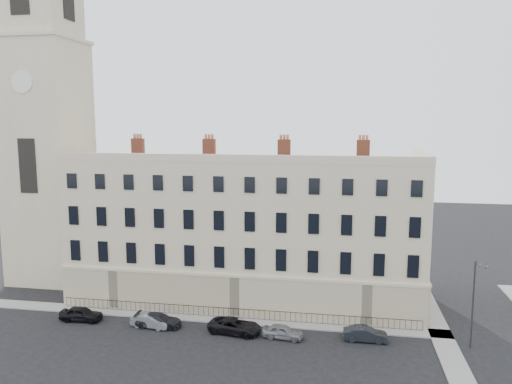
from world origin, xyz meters
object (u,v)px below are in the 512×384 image
(car_e, at_px, (283,332))
(car_f, at_px, (365,334))
(streetlamp, at_px, (474,300))
(car_b, at_px, (151,321))
(car_d, at_px, (235,326))
(car_c, at_px, (159,320))
(car_a, at_px, (81,314))

(car_e, bearing_deg, car_f, -78.38)
(car_f, distance_m, streetlamp, 9.42)
(car_b, height_order, car_d, car_d)
(car_b, distance_m, streetlamp, 28.38)
(car_d, xyz_separation_m, car_e, (4.39, -0.37, -0.06))
(car_d, bearing_deg, car_f, -80.34)
(car_c, distance_m, car_f, 18.76)
(car_c, bearing_deg, car_f, -90.15)
(car_a, bearing_deg, car_c, -93.31)
(car_a, xyz_separation_m, car_d, (15.04, -0.18, -0.02))
(car_d, distance_m, car_e, 4.41)
(car_a, bearing_deg, streetlamp, -92.26)
(car_d, distance_m, streetlamp, 20.53)
(car_e, bearing_deg, car_c, 93.74)
(car_a, xyz_separation_m, car_f, (26.54, 0.13, -0.05))
(car_c, bearing_deg, car_a, 88.84)
(car_e, bearing_deg, car_a, 94.53)
(car_a, distance_m, streetlamp, 35.44)
(car_a, relative_size, car_f, 1.05)
(car_b, xyz_separation_m, car_f, (19.42, 0.41, 0.02))
(car_b, relative_size, car_e, 1.04)
(car_b, height_order, car_c, car_c)
(car_c, bearing_deg, streetlamp, -89.81)
(car_d, height_order, car_e, car_d)
(streetlamp, bearing_deg, car_f, -153.75)
(car_a, height_order, car_e, car_a)
(car_a, distance_m, car_f, 26.54)
(car_a, xyz_separation_m, car_b, (7.12, -0.28, -0.07))
(car_c, relative_size, streetlamp, 0.58)
(car_d, height_order, car_f, car_d)
(car_f, bearing_deg, car_b, 90.47)
(car_d, xyz_separation_m, car_f, (11.49, 0.31, -0.04))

